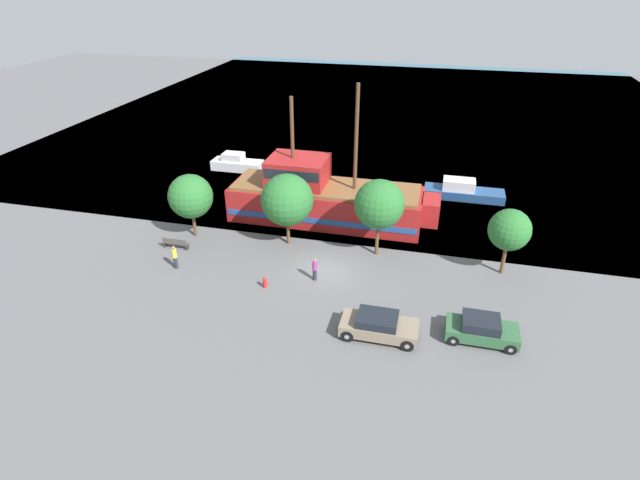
{
  "coord_description": "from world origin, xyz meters",
  "views": [
    {
      "loc": [
        6.44,
        -27.87,
        18.14
      ],
      "look_at": [
        -0.92,
        2.0,
        1.2
      ],
      "focal_mm": 28.0,
      "sensor_mm": 36.0,
      "label": 1
    }
  ],
  "objects_px": {
    "moored_boat_dockside": "(237,163)",
    "fire_hydrant": "(265,282)",
    "moored_boat_outer": "(462,191)",
    "parked_car_curb_mid": "(379,326)",
    "pirate_ship": "(324,198)",
    "parked_car_curb_front": "(481,329)",
    "pedestrian_walking_far": "(175,257)",
    "pedestrian_walking_near": "(315,269)",
    "bench_promenade_east": "(175,243)"
  },
  "relations": [
    {
      "from": "pirate_ship",
      "to": "pedestrian_walking_near",
      "type": "height_order",
      "value": "pirate_ship"
    },
    {
      "from": "moored_boat_dockside",
      "to": "pedestrian_walking_far",
      "type": "relative_size",
      "value": 2.98
    },
    {
      "from": "moored_boat_dockside",
      "to": "fire_hydrant",
      "type": "distance_m",
      "value": 21.78
    },
    {
      "from": "parked_car_curb_mid",
      "to": "bench_promenade_east",
      "type": "xyz_separation_m",
      "value": [
        -15.75,
        6.25,
        -0.26
      ]
    },
    {
      "from": "parked_car_curb_front",
      "to": "pedestrian_walking_near",
      "type": "xyz_separation_m",
      "value": [
        -10.36,
        3.64,
        0.09
      ]
    },
    {
      "from": "moored_boat_dockside",
      "to": "moored_boat_outer",
      "type": "height_order",
      "value": "moored_boat_dockside"
    },
    {
      "from": "pirate_ship",
      "to": "moored_boat_outer",
      "type": "relative_size",
      "value": 2.39
    },
    {
      "from": "moored_boat_dockside",
      "to": "parked_car_curb_mid",
      "type": "bearing_deg",
      "value": -51.95
    },
    {
      "from": "pirate_ship",
      "to": "moored_boat_dockside",
      "type": "bearing_deg",
      "value": 141.53
    },
    {
      "from": "pirate_ship",
      "to": "pedestrian_walking_far",
      "type": "height_order",
      "value": "pirate_ship"
    },
    {
      "from": "pedestrian_walking_far",
      "to": "parked_car_curb_front",
      "type": "bearing_deg",
      "value": -7.96
    },
    {
      "from": "moored_boat_outer",
      "to": "pedestrian_walking_far",
      "type": "bearing_deg",
      "value": -138.36
    },
    {
      "from": "pedestrian_walking_near",
      "to": "fire_hydrant",
      "type": "bearing_deg",
      "value": -149.87
    },
    {
      "from": "fire_hydrant",
      "to": "bench_promenade_east",
      "type": "xyz_separation_m",
      "value": [
        -8.03,
        3.24,
        0.03
      ]
    },
    {
      "from": "parked_car_curb_mid",
      "to": "fire_hydrant",
      "type": "height_order",
      "value": "parked_car_curb_mid"
    },
    {
      "from": "pedestrian_walking_near",
      "to": "moored_boat_outer",
      "type": "bearing_deg",
      "value": 59.53
    },
    {
      "from": "pirate_ship",
      "to": "pedestrian_walking_far",
      "type": "bearing_deg",
      "value": -129.44
    },
    {
      "from": "bench_promenade_east",
      "to": "pedestrian_walking_far",
      "type": "bearing_deg",
      "value": -61.48
    },
    {
      "from": "pirate_ship",
      "to": "moored_boat_dockside",
      "type": "distance_m",
      "value": 14.3
    },
    {
      "from": "moored_boat_outer",
      "to": "bench_promenade_east",
      "type": "relative_size",
      "value": 3.65
    },
    {
      "from": "moored_boat_dockside",
      "to": "bench_promenade_east",
      "type": "bearing_deg",
      "value": -83.61
    },
    {
      "from": "moored_boat_dockside",
      "to": "parked_car_curb_mid",
      "type": "height_order",
      "value": "moored_boat_dockside"
    },
    {
      "from": "moored_boat_dockside",
      "to": "parked_car_curb_front",
      "type": "distance_m",
      "value": 31.47
    },
    {
      "from": "moored_boat_outer",
      "to": "parked_car_curb_mid",
      "type": "bearing_deg",
      "value": -102.48
    },
    {
      "from": "pirate_ship",
      "to": "parked_car_curb_mid",
      "type": "relative_size",
      "value": 3.87
    },
    {
      "from": "pirate_ship",
      "to": "parked_car_curb_front",
      "type": "height_order",
      "value": "pirate_ship"
    },
    {
      "from": "parked_car_curb_mid",
      "to": "moored_boat_outer",
      "type": "bearing_deg",
      "value": 77.52
    },
    {
      "from": "pirate_ship",
      "to": "fire_hydrant",
      "type": "height_order",
      "value": "pirate_ship"
    },
    {
      "from": "moored_boat_dockside",
      "to": "fire_hydrant",
      "type": "xyz_separation_m",
      "value": [
        9.84,
        -19.43,
        -0.24
      ]
    },
    {
      "from": "parked_car_curb_mid",
      "to": "parked_car_curb_front",
      "type": "bearing_deg",
      "value": 10.58
    },
    {
      "from": "fire_hydrant",
      "to": "pedestrian_walking_near",
      "type": "relative_size",
      "value": 0.48
    },
    {
      "from": "pirate_ship",
      "to": "pedestrian_walking_far",
      "type": "distance_m",
      "value": 12.67
    },
    {
      "from": "moored_boat_outer",
      "to": "pedestrian_walking_near",
      "type": "distance_m",
      "value": 18.62
    },
    {
      "from": "parked_car_curb_front",
      "to": "bench_promenade_east",
      "type": "relative_size",
      "value": 2.04
    },
    {
      "from": "moored_boat_dockside",
      "to": "pedestrian_walking_near",
      "type": "relative_size",
      "value": 3.21
    },
    {
      "from": "parked_car_curb_front",
      "to": "bench_promenade_east",
      "type": "height_order",
      "value": "parked_car_curb_front"
    },
    {
      "from": "parked_car_curb_mid",
      "to": "pedestrian_walking_near",
      "type": "relative_size",
      "value": 2.7
    },
    {
      "from": "pedestrian_walking_far",
      "to": "pirate_ship",
      "type": "bearing_deg",
      "value": 50.56
    },
    {
      "from": "parked_car_curb_front",
      "to": "fire_hydrant",
      "type": "height_order",
      "value": "parked_car_curb_front"
    },
    {
      "from": "pedestrian_walking_near",
      "to": "pirate_ship",
      "type": "bearing_deg",
      "value": 99.84
    },
    {
      "from": "parked_car_curb_mid",
      "to": "pedestrian_walking_far",
      "type": "xyz_separation_m",
      "value": [
        -14.43,
        3.82,
        0.16
      ]
    },
    {
      "from": "parked_car_curb_front",
      "to": "fire_hydrant",
      "type": "relative_size",
      "value": 5.06
    },
    {
      "from": "parked_car_curb_front",
      "to": "parked_car_curb_mid",
      "type": "xyz_separation_m",
      "value": [
        -5.5,
        -1.03,
        0.0
      ]
    },
    {
      "from": "parked_car_curb_mid",
      "to": "pedestrian_walking_far",
      "type": "distance_m",
      "value": 14.92
    },
    {
      "from": "fire_hydrant",
      "to": "moored_boat_outer",
      "type": "bearing_deg",
      "value": 55.2
    },
    {
      "from": "pirate_ship",
      "to": "fire_hydrant",
      "type": "relative_size",
      "value": 21.62
    },
    {
      "from": "fire_hydrant",
      "to": "bench_promenade_east",
      "type": "height_order",
      "value": "bench_promenade_east"
    },
    {
      "from": "fire_hydrant",
      "to": "pedestrian_walking_far",
      "type": "xyz_separation_m",
      "value": [
        -6.7,
        0.81,
        0.45
      ]
    },
    {
      "from": "pirate_ship",
      "to": "bench_promenade_east",
      "type": "distance_m",
      "value": 11.96
    },
    {
      "from": "parked_car_curb_front",
      "to": "fire_hydrant",
      "type": "distance_m",
      "value": 13.38
    }
  ]
}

